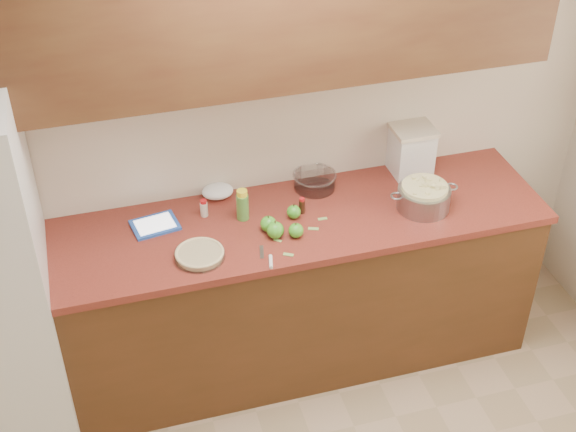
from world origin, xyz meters
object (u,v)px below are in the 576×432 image
object	(u,v)px
tablet	(155,225)
pie	(200,254)
colander	(424,197)
flour_canister	(411,149)

from	to	relation	value
tablet	pie	bearing A→B (deg)	-70.27
colander	tablet	xyz separation A→B (m)	(-1.29, 0.21, -0.06)
pie	flour_canister	bearing A→B (deg)	19.01
colander	tablet	bearing A→B (deg)	170.81
flour_canister	tablet	distance (m)	1.37
colander	flour_canister	size ratio (longest dim) A/B	1.33
pie	colander	distance (m)	1.14
flour_canister	colander	bearing A→B (deg)	-101.00
colander	flour_canister	world-z (taller)	flour_canister
colander	tablet	size ratio (longest dim) A/B	1.47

